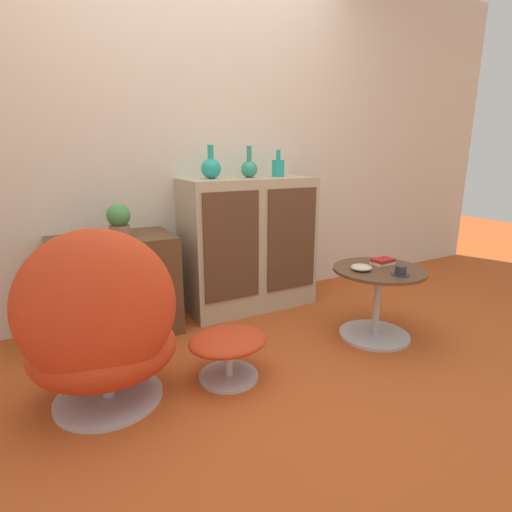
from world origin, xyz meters
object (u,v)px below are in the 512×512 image
egg_chair (101,330)px  ottoman (228,346)px  vase_inner_right (278,167)px  vase_inner_left (249,168)px  teacup (401,271)px  bowl (361,267)px  sideboard (249,244)px  vase_leftmost (211,168)px  book_stack (383,261)px  tv_console (116,286)px  potted_plant (119,219)px  coffee_table (377,297)px

egg_chair → ottoman: 0.63m
vase_inner_right → ottoman: bearing=-133.8°
vase_inner_left → egg_chair: bearing=-145.3°
teacup → bowl: 0.23m
sideboard → bowl: 0.91m
vase_leftmost → book_stack: vase_leftmost is taller
sideboard → bowl: size_ratio=7.63×
tv_console → potted_plant: 0.43m
egg_chair → vase_leftmost: 1.39m
vase_inner_right → teacup: (0.21, -1.04, -0.57)m
tv_console → vase_inner_left: vase_inner_left is taller
coffee_table → vase_inner_right: (-0.20, 0.88, 0.78)m
coffee_table → vase_inner_left: 1.26m
sideboard → coffee_table: (0.46, -0.88, -0.22)m
coffee_table → ottoman: bearing=179.5°
coffee_table → potted_plant: size_ratio=2.78×
vase_inner_right → bowl: 1.03m
ottoman → potted_plant: (-0.34, 0.85, 0.57)m
vase_inner_right → book_stack: vase_inner_right is taller
egg_chair → vase_inner_right: vase_inner_right is taller
coffee_table → bowl: size_ratio=4.42×
egg_chair → teacup: egg_chair is taller
tv_console → coffee_table: bearing=-31.0°
sideboard → egg_chair: size_ratio=1.11×
sideboard → teacup: size_ratio=9.25×
egg_chair → vase_inner_left: 1.59m
egg_chair → teacup: bearing=-7.4°
sideboard → potted_plant: bearing=-179.1°
tv_console → bowl: size_ratio=5.84×
coffee_table → book_stack: (0.09, 0.06, 0.21)m
sideboard → vase_inner_left: vase_inner_left is taller
vase_leftmost → potted_plant: bearing=-178.4°
vase_inner_right → bowl: vase_inner_right is taller
teacup → egg_chair: bearing=172.6°
egg_chair → bowl: (1.51, -0.03, 0.09)m
potted_plant → teacup: (1.39, -1.02, -0.27)m
tv_console → vase_inner_left: (0.99, 0.02, 0.72)m
tv_console → book_stack: (1.53, -0.80, 0.15)m
ottoman → coffee_table: size_ratio=0.73×
vase_inner_left → potted_plant: bearing=-178.9°
vase_leftmost → bowl: bearing=-54.1°
vase_leftmost → tv_console: bearing=-178.5°
tv_console → book_stack: bearing=-27.6°
sideboard → egg_chair: sideboard is taller
tv_console → sideboard: bearing=0.9°
vase_leftmost → bowl: (0.62, -0.85, -0.58)m
sideboard → vase_inner_right: size_ratio=4.98×
tv_console → vase_leftmost: size_ratio=3.31×
potted_plant → teacup: bearing=-36.3°
coffee_table → vase_leftmost: bearing=130.1°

